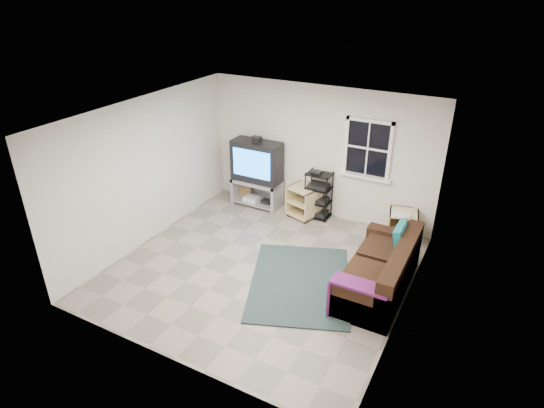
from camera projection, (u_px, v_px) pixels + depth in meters
The scene contains 8 objects.
room at pixel (367, 152), 8.30m from camera, with size 4.60×4.62×4.60m.
tv_unit at pixel (257, 168), 9.32m from camera, with size 1.03×0.51×1.51m.
av_rack at pixel (318, 198), 9.00m from camera, with size 0.49×0.36×0.98m.
side_table_left at pixel (305, 200), 9.10m from camera, with size 0.67×0.67×0.64m.
side_table_right at pixel (402, 223), 8.29m from camera, with size 0.60×0.60×0.58m.
sofa at pixel (380, 272), 6.92m from camera, with size 0.87×1.97×0.90m.
shag_rug at pixel (300, 282), 7.21m from camera, with size 1.52×2.10×0.02m, color #332016.
paper_bag at pixel (246, 190), 9.88m from camera, with size 0.27×0.17×0.39m, color olive.
Camera 1 is at (3.11, -5.46, 4.37)m, focal length 30.00 mm.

